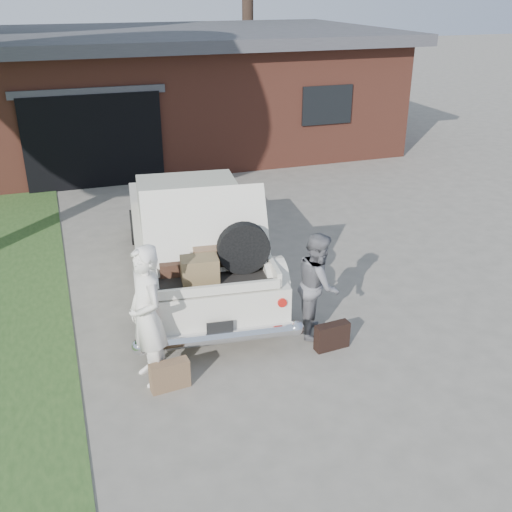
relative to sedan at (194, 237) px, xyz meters
name	(u,v)px	position (x,y,z in m)	size (l,w,h in m)	color
ground	(270,347)	(0.46, -2.34, -0.75)	(90.00, 90.00, 0.00)	gray
house	(167,89)	(1.44, 9.13, 0.92)	(12.80, 7.80, 3.30)	brown
sedan	(194,237)	(0.00, 0.00, 0.00)	(2.53, 5.32, 2.02)	silver
woman_left	(147,316)	(-1.18, -2.52, 0.14)	(0.65, 0.43, 1.78)	white
woman_right	(318,284)	(1.21, -2.16, -0.01)	(0.72, 0.56, 1.49)	slate
suitcase_left	(170,375)	(-1.00, -2.79, -0.57)	(0.48, 0.15, 0.37)	brown
suitcase_right	(332,336)	(1.23, -2.62, -0.57)	(0.48, 0.15, 0.37)	black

